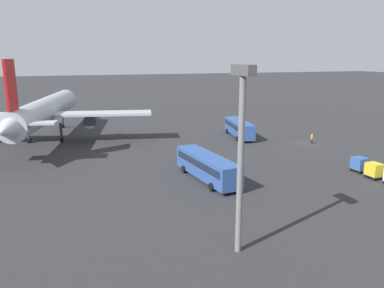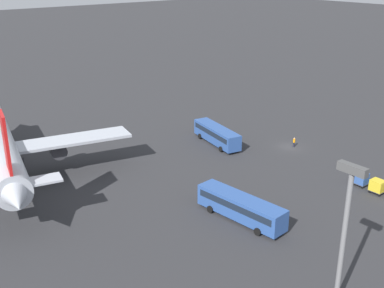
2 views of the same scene
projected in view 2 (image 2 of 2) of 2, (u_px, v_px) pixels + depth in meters
ground_plane at (290, 147)px, 87.24m from camera, size 600.00×600.00×0.00m
shuttle_bus_near at (217, 134)px, 88.04m from camera, size 12.55×5.01×3.23m
shuttle_bus_far at (241, 206)px, 61.98m from camera, size 13.12×4.11×3.26m
worker_person at (294, 142)px, 86.95m from camera, size 0.38×0.38×1.74m
cargo_cart_yellow at (377, 186)px, 69.34m from camera, size 2.01×1.69×2.06m
cargo_cart_blue at (361, 178)px, 71.72m from camera, size 2.01×1.69×2.06m
light_pole at (346, 221)px, 43.73m from camera, size 2.80×0.70×14.94m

